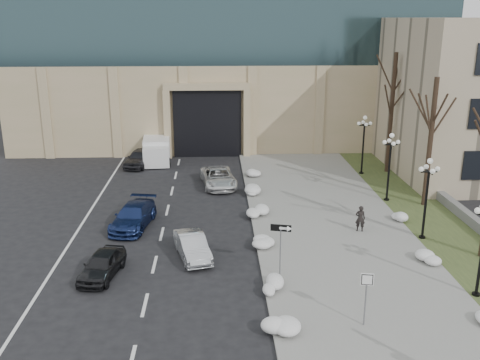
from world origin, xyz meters
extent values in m
cube|color=gray|center=(3.50, 14.00, 0.06)|extent=(9.00, 40.00, 0.12)
cube|color=gray|center=(-1.00, 14.00, 0.07)|extent=(0.30, 40.00, 0.14)
cube|color=#394924|center=(10.00, 14.00, 0.05)|extent=(4.00, 40.00, 0.10)
cube|color=slate|center=(12.00, 16.00, 0.35)|extent=(0.50, 30.00, 0.70)
cube|color=tan|center=(-2.00, 42.00, 4.00)|extent=(40.00, 20.00, 8.00)
cube|color=black|center=(-4.00, 33.00, 3.00)|extent=(6.00, 2.50, 6.00)
cube|color=tan|center=(-4.00, 31.60, 6.30)|extent=(7.50, 0.60, 0.60)
cube|color=tan|center=(-7.50, 31.60, 3.00)|extent=(0.60, 0.60, 6.00)
cube|color=tan|center=(-0.50, 31.60, 3.00)|extent=(0.60, 0.60, 6.00)
cube|color=black|center=(14.00, 19.00, 2.50)|extent=(1.40, 0.25, 2.00)
cube|color=black|center=(14.00, 19.00, 6.00)|extent=(1.40, 0.25, 2.00)
imported|color=black|center=(-8.87, 8.83, 0.62)|extent=(2.10, 3.84, 1.24)
imported|color=#B0B4B8|center=(-4.59, 10.78, 0.63)|extent=(2.27, 4.04, 1.26)
imported|color=navy|center=(-8.27, 15.18, 0.68)|extent=(2.68, 4.96, 1.37)
imported|color=silver|center=(-3.13, 23.02, 0.68)|extent=(2.90, 5.16, 1.36)
imported|color=#29292E|center=(-9.71, 28.92, 0.72)|extent=(2.59, 4.50, 1.44)
imported|color=black|center=(5.01, 13.63, 0.89)|extent=(0.63, 0.49, 1.55)
cube|color=silver|center=(-8.48, 31.52, 1.02)|extent=(2.62, 5.24, 2.03)
cube|color=silver|center=(-8.25, 28.47, 0.92)|extent=(2.25, 1.79, 1.63)
cylinder|color=black|center=(-9.28, 28.60, 0.36)|extent=(0.31, 0.73, 0.71)
cylinder|color=black|center=(-7.25, 28.76, 0.36)|extent=(0.31, 0.73, 0.71)
cylinder|color=black|center=(-9.61, 32.96, 0.36)|extent=(0.31, 0.73, 0.71)
cylinder|color=black|center=(-7.58, 33.12, 0.36)|extent=(0.31, 0.73, 0.71)
cylinder|color=slate|center=(-0.30, 8.27, 1.35)|extent=(0.06, 0.06, 2.69)
cube|color=black|center=(-0.30, 8.27, 2.59)|extent=(0.97, 0.27, 0.33)
cube|color=white|center=(-0.15, 8.20, 2.59)|extent=(0.46, 0.12, 0.12)
cone|color=white|center=(0.10, 8.14, 2.59)|extent=(0.28, 0.32, 0.27)
cylinder|color=slate|center=(2.59, 3.81, 1.19)|extent=(0.06, 0.06, 2.38)
cube|color=white|center=(2.59, 3.81, 2.16)|extent=(0.52, 0.13, 0.52)
cube|color=black|center=(2.59, 3.78, 2.16)|extent=(0.45, 0.09, 0.45)
cube|color=white|center=(2.59, 3.78, 2.16)|extent=(0.39, 0.08, 0.39)
ellipsoid|color=white|center=(-0.85, 3.06, 0.30)|extent=(1.10, 1.60, 0.36)
ellipsoid|color=white|center=(-0.80, 6.94, 0.30)|extent=(1.10, 1.60, 0.36)
ellipsoid|color=white|center=(-0.85, 11.90, 0.30)|extent=(1.10, 1.60, 0.36)
ellipsoid|color=white|center=(-0.67, 16.39, 0.30)|extent=(1.10, 1.60, 0.36)
ellipsoid|color=white|center=(-0.50, 20.91, 0.30)|extent=(1.10, 1.60, 0.36)
ellipsoid|color=white|center=(-0.42, 25.06, 0.30)|extent=(1.10, 1.60, 0.36)
ellipsoid|color=white|center=(7.59, 9.46, 0.30)|extent=(1.10, 1.60, 0.36)
ellipsoid|color=white|center=(7.87, 15.08, 0.30)|extent=(1.10, 1.60, 0.36)
cylinder|color=black|center=(8.30, 6.00, 0.10)|extent=(0.36, 0.36, 0.20)
sphere|color=silver|center=(7.85, 6.00, 4.15)|extent=(0.28, 0.28, 0.28)
cylinder|color=black|center=(8.30, 12.50, 0.10)|extent=(0.36, 0.36, 0.20)
cylinder|color=black|center=(8.30, 12.50, 2.00)|extent=(0.14, 0.14, 4.00)
cylinder|color=black|center=(8.30, 12.50, 4.00)|extent=(0.10, 0.90, 0.10)
cylinder|color=black|center=(8.30, 12.50, 4.00)|extent=(0.90, 0.10, 0.10)
sphere|color=silver|center=(8.30, 12.50, 4.60)|extent=(0.32, 0.32, 0.32)
sphere|color=silver|center=(8.75, 12.50, 4.15)|extent=(0.28, 0.28, 0.28)
sphere|color=silver|center=(7.85, 12.50, 4.15)|extent=(0.28, 0.28, 0.28)
sphere|color=silver|center=(8.30, 12.95, 4.15)|extent=(0.28, 0.28, 0.28)
sphere|color=silver|center=(8.30, 12.05, 4.15)|extent=(0.28, 0.28, 0.28)
cylinder|color=black|center=(8.30, 19.00, 0.10)|extent=(0.36, 0.36, 0.20)
cylinder|color=black|center=(8.30, 19.00, 2.00)|extent=(0.14, 0.14, 4.00)
cylinder|color=black|center=(8.30, 19.00, 4.00)|extent=(0.10, 0.90, 0.10)
cylinder|color=black|center=(8.30, 19.00, 4.00)|extent=(0.90, 0.10, 0.10)
sphere|color=silver|center=(8.30, 19.00, 4.60)|extent=(0.32, 0.32, 0.32)
sphere|color=silver|center=(8.75, 19.00, 4.15)|extent=(0.28, 0.28, 0.28)
sphere|color=silver|center=(7.85, 19.00, 4.15)|extent=(0.28, 0.28, 0.28)
sphere|color=silver|center=(8.30, 19.45, 4.15)|extent=(0.28, 0.28, 0.28)
sphere|color=silver|center=(8.30, 18.55, 4.15)|extent=(0.28, 0.28, 0.28)
cylinder|color=black|center=(8.30, 25.50, 0.10)|extent=(0.36, 0.36, 0.20)
cylinder|color=black|center=(8.30, 25.50, 2.00)|extent=(0.14, 0.14, 4.00)
cylinder|color=black|center=(8.30, 25.50, 4.00)|extent=(0.10, 0.90, 0.10)
cylinder|color=black|center=(8.30, 25.50, 4.00)|extent=(0.90, 0.10, 0.10)
sphere|color=silver|center=(8.30, 25.50, 4.60)|extent=(0.32, 0.32, 0.32)
sphere|color=silver|center=(8.75, 25.50, 4.15)|extent=(0.28, 0.28, 0.28)
sphere|color=silver|center=(7.85, 25.50, 4.15)|extent=(0.28, 0.28, 0.28)
sphere|color=silver|center=(8.30, 25.95, 4.15)|extent=(0.28, 0.28, 0.28)
sphere|color=silver|center=(8.30, 25.05, 4.15)|extent=(0.28, 0.28, 0.28)
cylinder|color=black|center=(10.50, 18.00, 4.25)|extent=(0.32, 0.32, 8.50)
cylinder|color=black|center=(10.50, 26.00, 4.75)|extent=(0.32, 0.32, 9.50)
camera|label=1|loc=(-3.32, -14.91, 12.08)|focal=40.00mm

